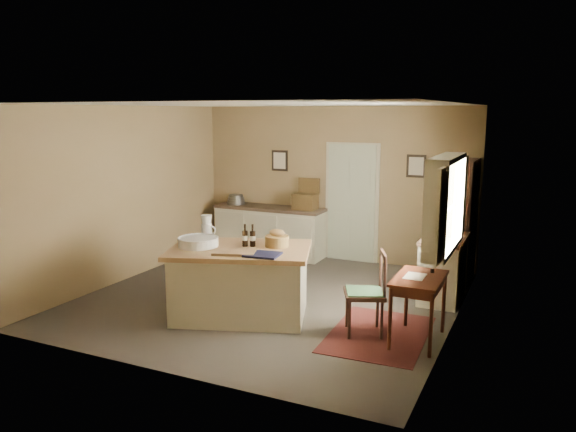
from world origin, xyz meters
name	(u,v)px	position (x,y,z in m)	size (l,w,h in m)	color
ground	(271,298)	(0.00, 0.00, 0.00)	(5.00, 5.00, 0.00)	#4D453A
wall_back	(334,184)	(0.00, 2.50, 1.35)	(5.00, 0.10, 2.70)	#937851
wall_front	(155,242)	(0.00, -2.50, 1.35)	(5.00, 0.10, 2.70)	#937851
wall_left	(127,193)	(-2.50, 0.00, 1.35)	(0.10, 5.00, 2.70)	#937851
wall_right	(458,219)	(2.50, 0.00, 1.35)	(0.10, 5.00, 2.70)	#937851
ceiling	(270,104)	(0.00, 0.00, 2.70)	(5.00, 5.00, 0.00)	silver
door	(352,202)	(0.35, 2.47, 1.05)	(0.97, 0.06, 2.11)	#B8BF9F
framed_prints	(344,163)	(0.20, 2.48, 1.72)	(2.82, 0.02, 0.38)	black
window	(449,204)	(2.42, -0.20, 1.55)	(0.25, 1.99, 1.12)	#BAB693
work_island	(240,280)	(-0.05, -0.79, 0.48)	(2.03, 1.65, 1.20)	#BAB693
sideboard	(270,229)	(-1.11, 2.20, 0.48)	(2.05, 0.58, 1.18)	#BAB693
rug	(379,334)	(1.75, -0.62, 0.00)	(1.10, 1.60, 0.01)	#4E1918
writing_desk	(419,285)	(2.20, -0.62, 0.67)	(0.53, 0.86, 0.82)	#37160C
desk_chair	(364,294)	(1.57, -0.67, 0.49)	(0.46, 0.46, 0.98)	black
right_cabinet	(443,268)	(2.20, 0.98, 0.46)	(0.55, 0.99, 0.99)	#BAB693
shelving_unit	(466,222)	(2.35, 2.00, 0.95)	(0.32, 0.85, 1.89)	black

